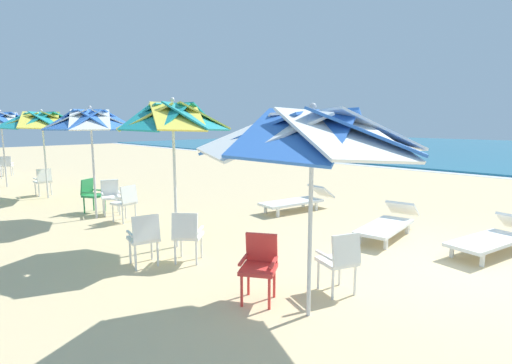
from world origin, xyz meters
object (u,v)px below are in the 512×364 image
Objects in this scene: beach_umbrella_1 at (173,119)px; plastic_chair_4 at (92,193)px; beach_umbrella_3 at (42,121)px; plastic_chair_7 at (43,180)px; plastic_chair_6 at (126,201)px; beach_umbrella_0 at (312,134)px; plastic_chair_2 at (187,233)px; plastic_chair_3 at (144,236)px; plastic_chair_5 at (111,195)px; sun_lounger_2 at (388,223)px; plastic_chair_0 at (340,259)px; plastic_chair_1 at (260,263)px; sun_lounger_3 at (297,200)px; beach_umbrella_2 at (91,121)px; sun_lounger_1 at (494,237)px; beach_umbrella_4 at (1,120)px; plastic_chair_9 at (6,165)px.

beach_umbrella_1 is 4.36m from plastic_chair_4.
beach_umbrella_3 is 1.90m from plastic_chair_7.
plastic_chair_6 is at bearing 4.40° from plastic_chair_7.
beach_umbrella_0 reaches higher than plastic_chair_2.
plastic_chair_6 is at bearing 6.84° from plastic_chair_4.
plastic_chair_3 and plastic_chair_6 have the same top height.
plastic_chair_5 is 0.39× the size of sun_lounger_2.
plastic_chair_0 and plastic_chair_4 have the same top height.
plastic_chair_0 and plastic_chair_3 have the same top height.
beach_umbrella_1 is 6.82m from beach_umbrella_3.
plastic_chair_1 is 3.25m from beach_umbrella_1.
plastic_chair_7 is (-0.52, 0.04, -1.83)m from beach_umbrella_3.
plastic_chair_1 reaches higher than sun_lounger_3.
beach_umbrella_0 is 3.03× the size of plastic_chair_4.
beach_umbrella_3 is (-3.58, -0.05, 0.00)m from beach_umbrella_2.
plastic_chair_2 and plastic_chair_5 have the same top height.
plastic_chair_4 and plastic_chair_6 have the same top height.
beach_umbrella_2 is at bearing -174.03° from plastic_chair_0.
plastic_chair_4 is at bearing 168.63° from plastic_chair_3.
beach_umbrella_1 is 3.91m from plastic_chair_5.
sun_lounger_1 is (1.54, 4.30, -0.22)m from plastic_chair_1.
plastic_chair_5 is at bearing 172.35° from plastic_chair_2.
beach_umbrella_2 is (-6.58, 0.09, 0.15)m from beach_umbrella_0.
beach_umbrella_4 is (-2.74, -0.46, 1.87)m from plastic_chair_7.
plastic_chair_5 is 3.89m from beach_umbrella_3.
plastic_chair_4 is (-7.20, -0.49, 0.00)m from plastic_chair_0.
sun_lounger_1 is at bearing 19.57° from plastic_chair_7.
plastic_chair_2 is 0.39× the size of sun_lounger_2.
beach_umbrella_2 reaches higher than plastic_chair_3.
beach_umbrella_2 reaches higher than sun_lounger_3.
beach_umbrella_4 reaches higher than plastic_chair_5.
plastic_chair_4 is (-6.57, 0.40, 0.00)m from plastic_chair_1.
beach_umbrella_3 is at bearing -157.99° from sun_lounger_2.
plastic_chair_4 is 1.00× the size of plastic_chair_7.
sun_lounger_3 is at bearing 95.91° from beach_umbrella_1.
sun_lounger_3 is at bearing 100.61° from plastic_chair_3.
beach_umbrella_2 reaches higher than sun_lounger_2.
beach_umbrella_4 is (-12.70, -0.25, 1.87)m from plastic_chair_1.
plastic_chair_5 and plastic_chair_6 have the same top height.
beach_umbrella_4 is 10.90m from sun_lounger_3.
sun_lounger_1 and sun_lounger_2 have the same top height.
beach_umbrella_4 is 3.83m from plastic_chair_9.
plastic_chair_2 is 5.37m from sun_lounger_1.
beach_umbrella_2 is 1.89m from plastic_chair_5.
beach_umbrella_4 is at bearing 178.70° from plastic_chair_3.
sun_lounger_2 is (-1.78, -0.41, 0.00)m from sun_lounger_1.
plastic_chair_5 is at bearing 175.76° from beach_umbrella_1.
sun_lounger_2 is at bearing 93.58° from plastic_chair_1.
sun_lounger_1 is (3.67, 4.79, -0.22)m from plastic_chair_3.
beach_umbrella_1 is 4.70m from sun_lounger_2.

